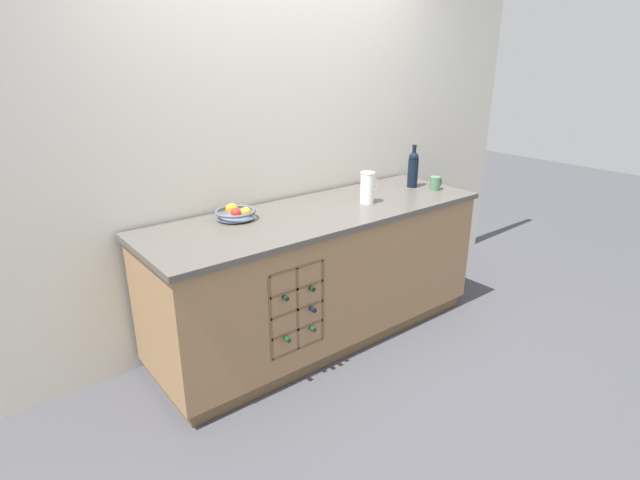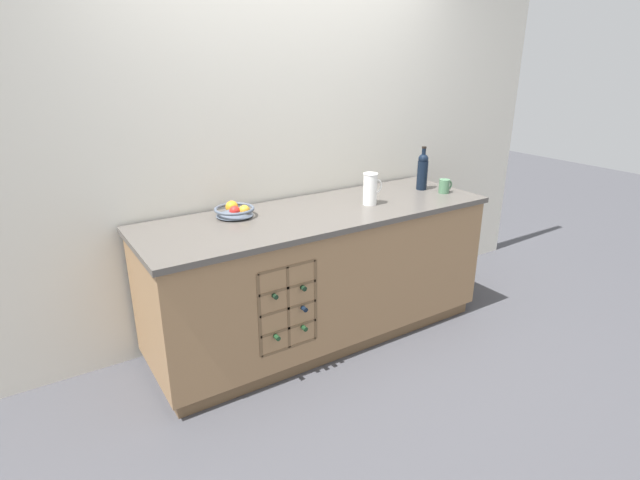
{
  "view_description": "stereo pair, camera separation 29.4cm",
  "coord_description": "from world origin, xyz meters",
  "px_view_note": "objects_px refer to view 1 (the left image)",
  "views": [
    {
      "loc": [
        -1.87,
        -2.36,
        1.82
      ],
      "look_at": [
        0.0,
        0.0,
        0.7
      ],
      "focal_mm": 28.0,
      "sensor_mm": 36.0,
      "label": 1
    },
    {
      "loc": [
        -1.63,
        -2.53,
        1.82
      ],
      "look_at": [
        0.0,
        0.0,
        0.7
      ],
      "focal_mm": 28.0,
      "sensor_mm": 36.0,
      "label": 2
    }
  ],
  "objects_px": {
    "fruit_bowl": "(236,213)",
    "standing_wine_bottle": "(413,168)",
    "ceramic_mug": "(435,183)",
    "white_pitcher": "(368,187)"
  },
  "relations": [
    {
      "from": "white_pitcher",
      "to": "ceramic_mug",
      "type": "distance_m",
      "value": 0.63
    },
    {
      "from": "ceramic_mug",
      "to": "standing_wine_bottle",
      "type": "relative_size",
      "value": 0.37
    },
    {
      "from": "white_pitcher",
      "to": "standing_wine_bottle",
      "type": "height_order",
      "value": "standing_wine_bottle"
    },
    {
      "from": "fruit_bowl",
      "to": "white_pitcher",
      "type": "relative_size",
      "value": 1.17
    },
    {
      "from": "white_pitcher",
      "to": "standing_wine_bottle",
      "type": "relative_size",
      "value": 0.67
    },
    {
      "from": "ceramic_mug",
      "to": "standing_wine_bottle",
      "type": "xyz_separation_m",
      "value": [
        -0.07,
        0.16,
        0.09
      ]
    },
    {
      "from": "fruit_bowl",
      "to": "standing_wine_bottle",
      "type": "relative_size",
      "value": 0.78
    },
    {
      "from": "standing_wine_bottle",
      "to": "white_pitcher",
      "type": "bearing_deg",
      "value": -169.29
    },
    {
      "from": "fruit_bowl",
      "to": "ceramic_mug",
      "type": "xyz_separation_m",
      "value": [
        1.48,
        -0.29,
        0.01
      ]
    },
    {
      "from": "fruit_bowl",
      "to": "white_pitcher",
      "type": "height_order",
      "value": "white_pitcher"
    }
  ]
}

